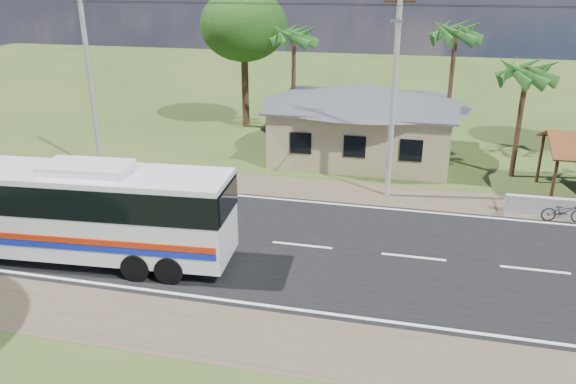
% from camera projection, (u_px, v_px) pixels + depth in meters
% --- Properties ---
extents(ground, '(120.00, 120.00, 0.00)m').
position_uv_depth(ground, '(302.00, 246.00, 23.12)').
color(ground, '#304418').
rests_on(ground, ground).
extents(road, '(120.00, 16.00, 0.03)m').
position_uv_depth(road, '(302.00, 245.00, 23.11)').
color(road, black).
rests_on(road, ground).
extents(house, '(12.40, 10.00, 5.00)m').
position_uv_depth(house, '(363.00, 113.00, 33.73)').
color(house, tan).
rests_on(house, ground).
extents(utility_poles, '(32.80, 2.22, 11.00)m').
position_uv_depth(utility_poles, '(387.00, 81.00, 26.33)').
color(utility_poles, '#9E9E99').
rests_on(utility_poles, ground).
extents(palm_near, '(2.80, 2.80, 6.70)m').
position_uv_depth(palm_near, '(527.00, 72.00, 28.98)').
color(palm_near, '#47301E').
rests_on(palm_near, ground).
extents(palm_mid, '(2.80, 2.80, 8.20)m').
position_uv_depth(palm_mid, '(456.00, 33.00, 33.29)').
color(palm_mid, '#47301E').
rests_on(palm_mid, ground).
extents(palm_far, '(2.80, 2.80, 7.70)m').
position_uv_depth(palm_far, '(294.00, 37.00, 36.06)').
color(palm_far, '#47301E').
rests_on(palm_far, ground).
extents(tree_behind_house, '(6.00, 6.00, 9.61)m').
position_uv_depth(tree_behind_house, '(244.00, 26.00, 38.57)').
color(tree_behind_house, '#47301E').
rests_on(tree_behind_house, ground).
extents(coach_bus, '(12.97, 3.63, 3.98)m').
position_uv_depth(coach_bus, '(66.00, 205.00, 21.29)').
color(coach_bus, silver).
rests_on(coach_bus, ground).
extents(motorcycle, '(2.00, 0.87, 1.02)m').
position_uv_depth(motorcycle, '(564.00, 211.00, 25.14)').
color(motorcycle, black).
rests_on(motorcycle, ground).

